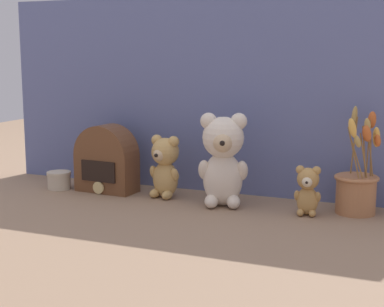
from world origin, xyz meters
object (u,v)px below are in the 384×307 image
Objects in this scene: teddy_bear_medium at (165,165)px; teddy_bear_large at (223,158)px; vintage_radio at (107,162)px; flower_vase at (357,187)px; decorative_tin_tall at (59,180)px; teddy_bear_small at (308,190)px.

teddy_bear_large is at bearing -7.48° from teddy_bear_medium.
teddy_bear_large reaches higher than vintage_radio.
flower_vase is 0.82m from vintage_radio.
vintage_radio is at bearing 10.89° from decorative_tin_tall.
vintage_radio reaches higher than teddy_bear_medium.
teddy_bear_large is 3.45× the size of decorative_tin_tall.
decorative_tin_tall is (-0.17, -0.03, -0.07)m from vintage_radio.
flower_vase is at bearing 2.54° from vintage_radio.
teddy_bear_large is 1.26× the size of vintage_radio.
decorative_tin_tall is (-0.60, -0.01, -0.12)m from teddy_bear_large.
teddy_bear_large is 1.41× the size of teddy_bear_medium.
vintage_radio is at bearing -179.88° from teddy_bear_medium.
teddy_bear_small is at bearing -1.87° from teddy_bear_large.
vintage_radio is (-0.22, -0.00, -0.00)m from teddy_bear_medium.
teddy_bear_medium is at bearing 175.62° from teddy_bear_small.
teddy_bear_large reaches higher than decorative_tin_tall.
flower_vase reaches higher than teddy_bear_large.
teddy_bear_medium is 0.60m from flower_vase.
decorative_tin_tall is (-0.86, 0.00, -0.04)m from teddy_bear_small.
flower_vase is (0.13, 0.07, 0.00)m from teddy_bear_small.
decorative_tin_tall is at bearing -169.11° from vintage_radio.
teddy_bear_small is (0.47, -0.04, -0.03)m from teddy_bear_medium.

